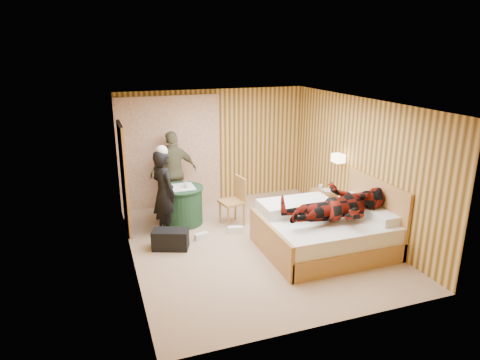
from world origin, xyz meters
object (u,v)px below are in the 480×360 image
object	(u,v)px
man_at_table	(174,172)
woman_standing	(164,193)
bed	(327,231)
wall_lamp	(338,158)
duffel_bag	(171,239)
chair_near	(236,197)
round_table	(182,205)
chair_far	(174,187)
nightstand	(323,202)
man_on_bed	(339,198)

from	to	relation	value
man_at_table	woman_standing	bearing A→B (deg)	60.17
bed	woman_standing	distance (m)	2.99
wall_lamp	duffel_bag	size ratio (longest dim) A/B	0.42
woman_standing	chair_near	bearing A→B (deg)	-110.92
bed	round_table	xyz separation A→B (m)	(-2.12, 1.94, 0.04)
wall_lamp	woman_standing	xyz separation A→B (m)	(-3.33, 0.48, -0.49)
chair_near	man_at_table	distance (m)	1.50
duffel_bag	chair_far	bearing A→B (deg)	97.17
bed	nightstand	world-z (taller)	bed
chair_far	duffel_bag	world-z (taller)	chair_far
round_table	man_at_table	size ratio (longest dim) A/B	0.50
wall_lamp	chair_near	world-z (taller)	wall_lamp
round_table	chair_near	bearing A→B (deg)	-19.83
duffel_bag	man_on_bed	world-z (taller)	man_on_bed
woman_standing	chair_far	bearing A→B (deg)	-42.20
nightstand	round_table	bearing A→B (deg)	170.53
nightstand	chair_far	xyz separation A→B (m)	(-2.91, 1.16, 0.28)
wall_lamp	man_at_table	distance (m)	3.36
nightstand	wall_lamp	bearing A→B (deg)	-83.88
bed	round_table	world-z (taller)	bed
nightstand	duffel_bag	distance (m)	3.36
chair_near	woman_standing	xyz separation A→B (m)	(-1.40, -0.05, 0.26)
bed	duffel_bag	xyz separation A→B (m)	(-2.55, 0.89, -0.16)
bed	chair_far	distance (m)	3.39
nightstand	woman_standing	bearing A→B (deg)	178.68
round_table	chair_far	world-z (taller)	chair_far
woman_standing	man_at_table	bearing A→B (deg)	-42.65
nightstand	man_at_table	size ratio (longest dim) A/B	0.31
chair_far	duffel_bag	size ratio (longest dim) A/B	1.52
round_table	bed	bearing A→B (deg)	-42.44
bed	round_table	distance (m)	2.88
nightstand	man_at_table	world-z (taller)	man_at_table
nightstand	man_on_bed	distance (m)	1.99
wall_lamp	chair_near	size ratio (longest dim) A/B	0.27
duffel_bag	man_at_table	size ratio (longest dim) A/B	0.35
chair_far	chair_near	bearing A→B (deg)	-62.65
woman_standing	man_on_bed	size ratio (longest dim) A/B	0.92
bed	duffel_bag	world-z (taller)	bed
duffel_bag	man_at_table	distance (m)	1.94
bed	man_at_table	xyz separation A→B (m)	(-2.12, 2.66, 0.53)
wall_lamp	round_table	distance (m)	3.19
round_table	duffel_bag	world-z (taller)	round_table
wall_lamp	chair_far	world-z (taller)	wall_lamp
chair_far	chair_near	size ratio (longest dim) A/B	0.98
chair_near	nightstand	bearing A→B (deg)	76.45
bed	nightstand	size ratio (longest dim) A/B	4.07
chair_near	man_at_table	xyz separation A→B (m)	(-1.00, 1.08, 0.31)
nightstand	man_at_table	distance (m)	3.18
duffel_bag	round_table	bearing A→B (deg)	88.07
bed	duffel_bag	bearing A→B (deg)	160.72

